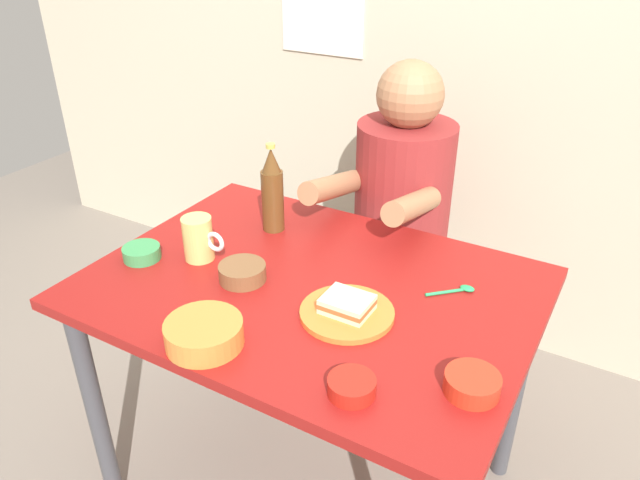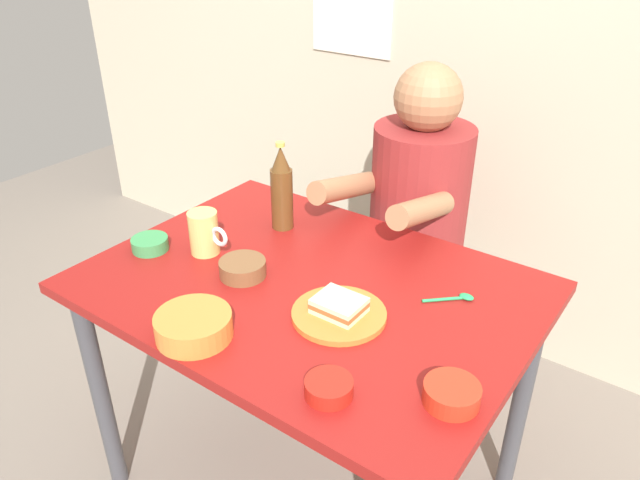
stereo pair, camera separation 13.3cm
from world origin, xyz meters
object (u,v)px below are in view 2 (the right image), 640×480
object	(u,v)px
person_seated	(419,189)
beer_bottle	(282,190)
plate_orange	(339,314)
stool	(411,294)
beer_mug	(205,233)
dip_bowl_green	(150,243)
sandwich	(339,305)
dining_table	(309,313)

from	to	relation	value
person_seated	beer_bottle	size ratio (longest dim) A/B	2.75
plate_orange	beer_bottle	bearing A→B (deg)	144.86
stool	plate_orange	size ratio (longest dim) A/B	2.05
beer_mug	dip_bowl_green	world-z (taller)	beer_mug
plate_orange	sandwich	xyz separation A→B (m)	(0.00, 0.00, 0.02)
beer_bottle	plate_orange	bearing A→B (deg)	-35.14
dip_bowl_green	beer_bottle	bearing A→B (deg)	56.48
person_seated	beer_bottle	xyz separation A→B (m)	(-0.22, -0.42, 0.09)
beer_mug	person_seated	bearing A→B (deg)	65.54
sandwich	plate_orange	bearing A→B (deg)	0.00
sandwich	dip_bowl_green	size ratio (longest dim) A/B	1.10
dining_table	stool	world-z (taller)	dining_table
stool	sandwich	bearing A→B (deg)	-77.20
plate_orange	sandwich	world-z (taller)	sandwich
dining_table	sandwich	distance (m)	0.20
stool	dip_bowl_green	world-z (taller)	dip_bowl_green
sandwich	beer_mug	world-z (taller)	beer_mug
stool	sandwich	size ratio (longest dim) A/B	4.09
person_seated	dip_bowl_green	distance (m)	0.86
sandwich	dip_bowl_green	world-z (taller)	sandwich
dining_table	dip_bowl_green	xyz separation A→B (m)	(-0.45, -0.12, 0.11)
sandwich	person_seated	bearing A→B (deg)	103.00
dining_table	plate_orange	size ratio (longest dim) A/B	5.00
stool	beer_bottle	size ratio (longest dim) A/B	1.72
stool	beer_mug	xyz separation A→B (m)	(-0.30, -0.67, 0.45)
dining_table	plate_orange	xyz separation A→B (m)	(0.14, -0.07, 0.10)
dining_table	stool	bearing A→B (deg)	91.49
stool	plate_orange	world-z (taller)	plate_orange
beer_mug	dip_bowl_green	size ratio (longest dim) A/B	1.26
stool	dip_bowl_green	bearing A→B (deg)	-120.11
dining_table	beer_mug	size ratio (longest dim) A/B	8.73
sandwich	beer_mug	distance (m)	0.46
stool	dip_bowl_green	xyz separation A→B (m)	(-0.44, -0.75, 0.41)
stool	beer_bottle	distance (m)	0.71
plate_orange	sandwich	distance (m)	0.02
dining_table	person_seated	xyz separation A→B (m)	(-0.02, 0.62, 0.12)
beer_mug	beer_bottle	xyz separation A→B (m)	(0.08, 0.24, 0.06)
sandwich	beer_mug	size ratio (longest dim) A/B	0.87
dining_table	beer_mug	xyz separation A→B (m)	(-0.32, -0.04, 0.15)
stool	beer_bottle	bearing A→B (deg)	-117.44
person_seated	beer_bottle	distance (m)	0.49
beer_bottle	dip_bowl_green	xyz separation A→B (m)	(-0.21, -0.32, -0.10)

